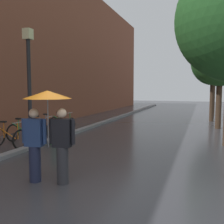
{
  "coord_description": "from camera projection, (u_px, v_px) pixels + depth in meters",
  "views": [
    {
      "loc": [
        2.46,
        -4.48,
        2.11
      ],
      "look_at": [
        -0.3,
        3.37,
        1.35
      ],
      "focal_mm": 41.35,
      "sensor_mm": 36.0,
      "label": 1
    }
  ],
  "objects": [
    {
      "name": "parked_bicycle_3",
      "position": [
        50.0,
        126.0,
        11.86
      ],
      "size": [
        1.17,
        0.85,
        0.96
      ],
      "color": "black",
      "rests_on": "ground"
    },
    {
      "name": "couple_under_umbrella",
      "position": [
        48.0,
        123.0,
        5.69
      ],
      "size": [
        1.24,
        1.05,
        2.07
      ],
      "color": "#1E233D",
      "rests_on": "ground"
    },
    {
      "name": "building_facade",
      "position": [
        10.0,
        48.0,
        17.47
      ],
      "size": [
        8.0,
        36.0,
        9.76
      ],
      "primitive_type": "cube",
      "color": "brown",
      "rests_on": "ground"
    },
    {
      "name": "parked_bicycle_0",
      "position": [
        9.0,
        137.0,
        9.15
      ],
      "size": [
        1.12,
        0.76,
        0.96
      ],
      "color": "black",
      "rests_on": "ground"
    },
    {
      "name": "street_lamp_post",
      "position": [
        29.0,
        82.0,
        7.94
      ],
      "size": [
        0.24,
        0.24,
        3.92
      ],
      "color": "black",
      "rests_on": "ground"
    },
    {
      "name": "street_tree_3",
      "position": [
        213.0,
        61.0,
        16.3
      ],
      "size": [
        2.76,
        2.76,
        5.43
      ],
      "color": "#473323",
      "rests_on": "ground"
    },
    {
      "name": "parked_bicycle_2",
      "position": [
        41.0,
        129.0,
        11.01
      ],
      "size": [
        1.1,
        0.73,
        0.96
      ],
      "color": "black",
      "rests_on": "ground"
    },
    {
      "name": "street_tree_4",
      "position": [
        214.0,
        61.0,
        20.0
      ],
      "size": [
        2.71,
        2.71,
        5.9
      ],
      "color": "#473323",
      "rests_on": "ground"
    },
    {
      "name": "parked_bicycle_1",
      "position": [
        23.0,
        133.0,
        10.08
      ],
      "size": [
        1.12,
        0.77,
        0.96
      ],
      "color": "black",
      "rests_on": "ground"
    },
    {
      "name": "parked_bicycle_4",
      "position": [
        63.0,
        124.0,
        12.76
      ],
      "size": [
        1.1,
        0.74,
        0.96
      ],
      "color": "black",
      "rests_on": "ground"
    },
    {
      "name": "ground_plane",
      "position": [
        71.0,
        193.0,
        5.21
      ],
      "size": [
        80.0,
        80.0,
        0.0
      ],
      "primitive_type": "plane",
      "color": "#38383D"
    },
    {
      "name": "kerb_strip",
      "position": [
        103.0,
        122.0,
        15.66
      ],
      "size": [
        0.3,
        36.0,
        0.12
      ],
      "primitive_type": "cube",
      "color": "slate",
      "rests_on": "ground"
    },
    {
      "name": "street_tree_2",
      "position": [
        221.0,
        48.0,
        13.25
      ],
      "size": [
        3.14,
        3.14,
        6.17
      ],
      "color": "#473323",
      "rests_on": "ground"
    },
    {
      "name": "litter_bin",
      "position": [
        56.0,
        133.0,
        9.8
      ],
      "size": [
        0.44,
        0.44,
        0.85
      ],
      "primitive_type": "cylinder",
      "color": "#1E4C28",
      "rests_on": "ground"
    }
  ]
}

